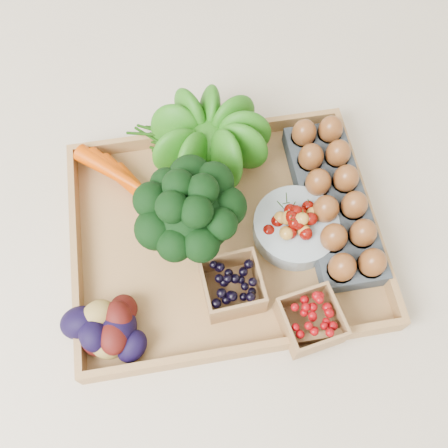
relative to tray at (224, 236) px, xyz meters
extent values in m
plane|color=beige|center=(0.00, 0.00, -0.01)|extent=(4.00, 4.00, 0.00)
cube|color=#A97B47|center=(0.00, 0.00, 0.00)|extent=(0.55, 0.45, 0.01)
sphere|color=#18570D|center=(0.00, 0.18, 0.08)|extent=(0.15, 0.15, 0.15)
cylinder|color=#8C9EA5|center=(0.13, -0.02, 0.03)|extent=(0.16, 0.16, 0.04)
cube|color=#373E46|center=(0.21, 0.02, 0.03)|extent=(0.12, 0.34, 0.04)
cube|color=black|center=(0.00, -0.11, 0.04)|extent=(0.10, 0.10, 0.07)
cube|color=#770508|center=(0.11, -0.19, 0.04)|extent=(0.11, 0.11, 0.06)
camera|label=1|loc=(-0.06, -0.38, 0.85)|focal=40.00mm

